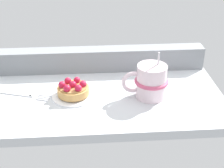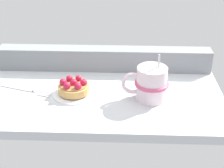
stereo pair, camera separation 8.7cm
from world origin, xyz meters
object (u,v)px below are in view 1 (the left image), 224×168
dessert_fork (21,94)px  raspberry_tart (73,89)px  coffee_mug (150,82)px  dessert_plate (74,95)px

dessert_fork → raspberry_tart: bearing=-6.2°
raspberry_tart → coffee_mug: 20.54cm
coffee_mug → dessert_fork: bearing=174.8°
dessert_plate → dessert_fork: 14.37cm
raspberry_tart → coffee_mug: coffee_mug is taller
raspberry_tart → dessert_fork: bearing=173.8°
raspberry_tart → coffee_mug: bearing=-4.5°
coffee_mug → raspberry_tart: bearing=175.5°
dessert_plate → raspberry_tart: 1.95cm
dessert_plate → coffee_mug: bearing=-4.6°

